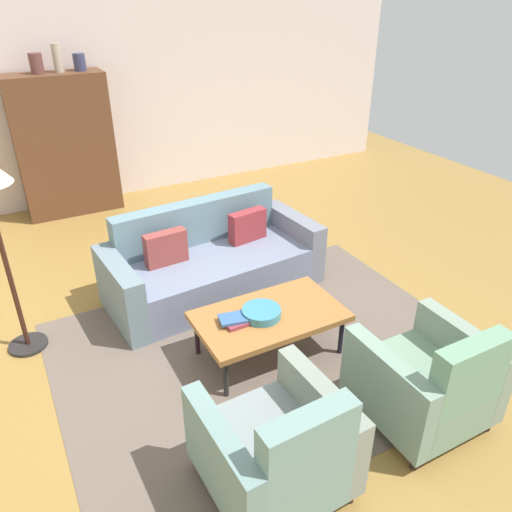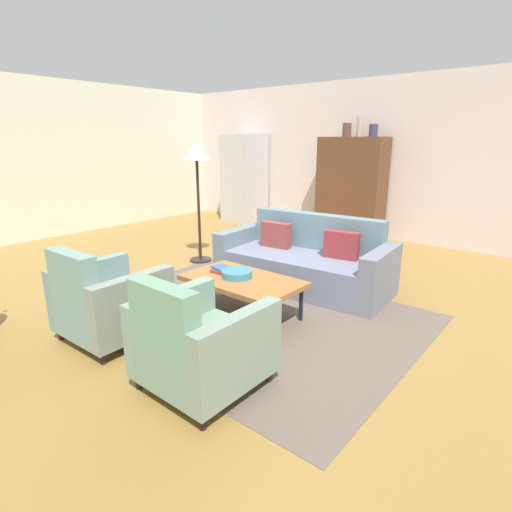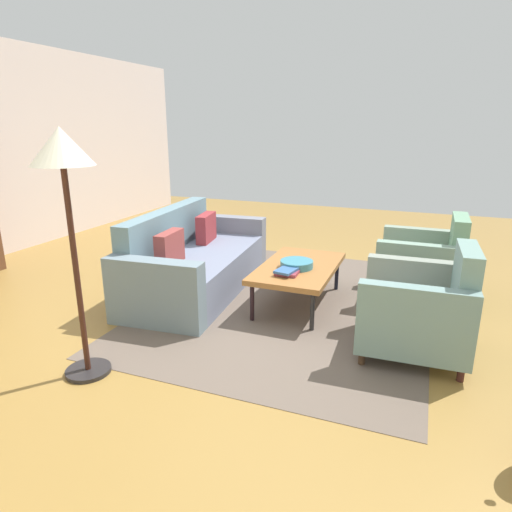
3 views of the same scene
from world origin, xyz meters
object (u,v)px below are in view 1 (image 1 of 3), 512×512
object	(u,v)px
couch	(210,263)
coffee_table	(269,317)
armchair_right	(430,384)
cabinet	(65,146)
armchair_left	(279,452)
fruit_bowl	(261,313)
vase_tall	(36,63)
book_stack	(237,319)
vase_small	(80,62)
vase_round	(57,58)

from	to	relation	value
couch	coffee_table	world-z (taller)	couch
armchair_right	cabinet	xyz separation A→B (m)	(-1.44, 5.11, 0.56)
armchair_left	fruit_bowl	bearing A→B (deg)	63.97
coffee_table	vase_tall	bearing A→B (deg)	104.08
coffee_table	book_stack	bearing A→B (deg)	174.88
vase_small	coffee_table	bearing A→B (deg)	-82.94
armchair_left	vase_tall	bearing A→B (deg)	92.47
fruit_bowl	vase_tall	world-z (taller)	vase_tall
armchair_right	vase_small	distance (m)	5.45
cabinet	vase_round	distance (m)	1.07
armchair_left	fruit_bowl	distance (m)	1.28
couch	armchair_left	distance (m)	2.43
vase_round	vase_small	distance (m)	0.26
vase_tall	couch	bearing A→B (deg)	-70.38
book_stack	armchair_left	bearing A→B (deg)	-104.74
coffee_table	book_stack	size ratio (longest dim) A/B	4.04
book_stack	vase_tall	bearing A→B (deg)	100.19
coffee_table	cabinet	xyz separation A→B (m)	(-0.84, 3.94, 0.53)
vase_tall	vase_round	size ratio (longest dim) A/B	0.72
fruit_bowl	book_stack	xyz separation A→B (m)	(-0.21, 0.03, -0.01)
coffee_table	fruit_bowl	world-z (taller)	fruit_bowl
armchair_left	book_stack	bearing A→B (deg)	73.36
vase_round	vase_small	world-z (taller)	vase_round
vase_tall	vase_small	bearing A→B (deg)	0.00
couch	vase_round	size ratio (longest dim) A/B	6.57
vase_round	vase_small	xyz separation A→B (m)	(0.25, 0.00, -0.06)
vase_round	cabinet	bearing A→B (deg)	177.29
vase_tall	book_stack	bearing A→B (deg)	-79.81
coffee_table	fruit_bowl	size ratio (longest dim) A/B	3.81
armchair_left	vase_small	bearing A→B (deg)	86.86
armchair_right	vase_small	xyz separation A→B (m)	(-1.09, 5.10, 1.56)
coffee_table	fruit_bowl	xyz separation A→B (m)	(-0.08, 0.00, 0.07)
vase_tall	vase_round	world-z (taller)	vase_round
coffee_table	book_stack	xyz separation A→B (m)	(-0.28, 0.03, 0.06)
couch	book_stack	world-z (taller)	couch
armchair_right	vase_tall	bearing A→B (deg)	107.41
cabinet	fruit_bowl	bearing A→B (deg)	-79.06
fruit_bowl	vase_round	bearing A→B (deg)	99.55
armchair_left	vase_tall	size ratio (longest dim) A/B	3.72
coffee_table	vase_round	bearing A→B (deg)	100.61
couch	armchair_left	size ratio (longest dim) A/B	2.46
armchair_left	coffee_table	bearing A→B (deg)	60.97
book_stack	couch	bearing A→B (deg)	76.56
fruit_bowl	book_stack	distance (m)	0.21
couch	vase_round	distance (m)	3.30
book_stack	vase_round	xyz separation A→B (m)	(-0.45, 3.91, 1.53)
coffee_table	vase_round	size ratio (longest dim) A/B	3.64
armchair_left	cabinet	distance (m)	5.14
cabinet	vase_tall	distance (m)	1.03
vase_tall	vase_small	world-z (taller)	vase_tall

